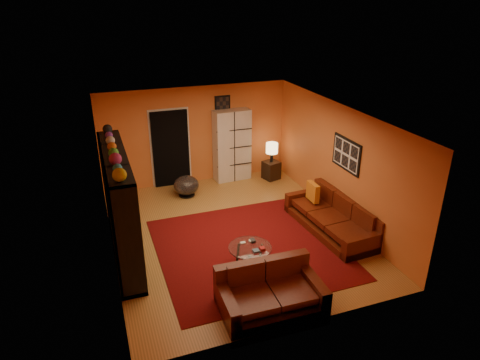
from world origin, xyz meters
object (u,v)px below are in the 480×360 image
object	(u,v)px
loveseat	(269,291)
side_table	(271,170)
tv	(122,206)
storage_cabinet	(232,145)
coffee_table	(250,249)
entertainment_unit	(120,206)
sofa	(335,218)
bowl_chair	(186,185)
table_lamp	(272,149)

from	to	relation	value
loveseat	side_table	world-z (taller)	loveseat
tv	storage_cabinet	bearing A→B (deg)	-49.36
coffee_table	side_table	xyz separation A→B (m)	(2.06, 3.70, -0.12)
tv	side_table	bearing A→B (deg)	-60.76
entertainment_unit	sofa	distance (m)	4.52
storage_cabinet	bowl_chair	size ratio (longest dim) A/B	3.04
sofa	loveseat	bearing A→B (deg)	-146.35
tv	side_table	world-z (taller)	tv
loveseat	coffee_table	size ratio (longest dim) A/B	2.08
coffee_table	bowl_chair	xyz separation A→B (m)	(-0.42, 3.42, -0.09)
sofa	storage_cabinet	xyz separation A→B (m)	(-1.20, 3.41, 0.69)
tv	table_lamp	xyz separation A→B (m)	(4.19, 2.34, -0.11)
bowl_chair	table_lamp	world-z (taller)	table_lamp
entertainment_unit	sofa	world-z (taller)	entertainment_unit
bowl_chair	table_lamp	xyz separation A→B (m)	(2.47, 0.28, 0.60)
storage_cabinet	entertainment_unit	bearing A→B (deg)	-142.78
table_lamp	bowl_chair	bearing A→B (deg)	-173.61
sofa	bowl_chair	distance (m)	3.83
sofa	coffee_table	world-z (taller)	sofa
tv	bowl_chair	xyz separation A→B (m)	(1.71, 2.07, -0.71)
coffee_table	table_lamp	distance (m)	4.26
side_table	entertainment_unit	bearing A→B (deg)	-150.21
side_table	table_lamp	bearing A→B (deg)	90.00
side_table	loveseat	bearing A→B (deg)	-114.10
entertainment_unit	loveseat	xyz separation A→B (m)	(2.07, -2.41, -0.77)
entertainment_unit	coffee_table	distance (m)	2.61
entertainment_unit	bowl_chair	world-z (taller)	entertainment_unit
storage_cabinet	loveseat	bearing A→B (deg)	-106.19
coffee_table	side_table	world-z (taller)	side_table
coffee_table	side_table	bearing A→B (deg)	60.88
tv	coffee_table	distance (m)	2.60
table_lamp	side_table	bearing A→B (deg)	-90.00
coffee_table	tv	bearing A→B (deg)	147.55
entertainment_unit	sofa	xyz separation A→B (m)	(4.42, -0.61, -0.77)
tv	bowl_chair	size ratio (longest dim) A/B	1.48
entertainment_unit	tv	size ratio (longest dim) A/B	3.16
table_lamp	sofa	bearing A→B (deg)	-86.64
tv	entertainment_unit	bearing A→B (deg)	148.56
table_lamp	entertainment_unit	bearing A→B (deg)	-150.21
loveseat	storage_cabinet	bearing A→B (deg)	-10.79
coffee_table	bowl_chair	size ratio (longest dim) A/B	1.27
storage_cabinet	bowl_chair	world-z (taller)	storage_cabinet
entertainment_unit	storage_cabinet	distance (m)	4.27
bowl_chair	coffee_table	bearing A→B (deg)	-83.08
loveseat	coffee_table	distance (m)	1.15
tv	storage_cabinet	size ratio (longest dim) A/B	0.49
sofa	coffee_table	size ratio (longest dim) A/B	3.01
coffee_table	storage_cabinet	xyz separation A→B (m)	(1.04, 4.07, 0.61)
entertainment_unit	sofa	bearing A→B (deg)	-7.90
storage_cabinet	side_table	size ratio (longest dim) A/B	3.91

